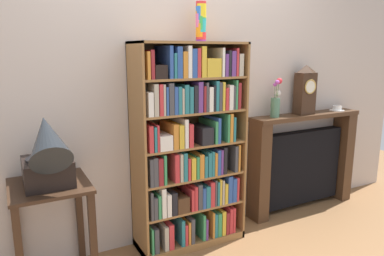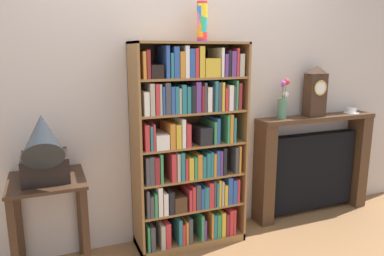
{
  "view_description": "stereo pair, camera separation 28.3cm",
  "coord_description": "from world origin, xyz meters",
  "px_view_note": "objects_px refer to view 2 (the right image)",
  "views": [
    {
      "loc": [
        -1.27,
        -2.33,
        1.55
      ],
      "look_at": [
        0.02,
        0.11,
        0.96
      ],
      "focal_mm": 33.88,
      "sensor_mm": 36.0,
      "label": 1
    },
    {
      "loc": [
        -1.01,
        -2.45,
        1.55
      ],
      "look_at": [
        0.02,
        0.11,
        0.96
      ],
      "focal_mm": 33.88,
      "sensor_mm": 36.0,
      "label": 2
    }
  ],
  "objects_px": {
    "cup_stack": "(202,22)",
    "teacup_with_saucer": "(351,111)",
    "bookshelf": "(189,149)",
    "mantel_clock": "(315,91)",
    "side_table_left": "(49,205)",
    "fireplace_mantel": "(312,166)",
    "flower_vase": "(283,103)",
    "gramophone": "(44,150)"
  },
  "relations": [
    {
      "from": "flower_vase",
      "to": "gramophone",
      "type": "bearing_deg",
      "value": -173.59
    },
    {
      "from": "mantel_clock",
      "to": "gramophone",
      "type": "bearing_deg",
      "value": -174.61
    },
    {
      "from": "bookshelf",
      "to": "side_table_left",
      "type": "height_order",
      "value": "bookshelf"
    },
    {
      "from": "side_table_left",
      "to": "cup_stack",
      "type": "bearing_deg",
      "value": 6.22
    },
    {
      "from": "side_table_left",
      "to": "teacup_with_saucer",
      "type": "distance_m",
      "value": 2.81
    },
    {
      "from": "flower_vase",
      "to": "fireplace_mantel",
      "type": "bearing_deg",
      "value": 2.65
    },
    {
      "from": "gramophone",
      "to": "cup_stack",
      "type": "bearing_deg",
      "value": 9.85
    },
    {
      "from": "bookshelf",
      "to": "cup_stack",
      "type": "distance_m",
      "value": 0.98
    },
    {
      "from": "gramophone",
      "to": "flower_vase",
      "type": "relative_size",
      "value": 1.5
    },
    {
      "from": "cup_stack",
      "to": "side_table_left",
      "type": "height_order",
      "value": "cup_stack"
    },
    {
      "from": "bookshelf",
      "to": "mantel_clock",
      "type": "height_order",
      "value": "bookshelf"
    },
    {
      "from": "side_table_left",
      "to": "flower_vase",
      "type": "xyz_separation_m",
      "value": [
        1.97,
        0.14,
        0.57
      ]
    },
    {
      "from": "gramophone",
      "to": "mantel_clock",
      "type": "height_order",
      "value": "mantel_clock"
    },
    {
      "from": "teacup_with_saucer",
      "to": "gramophone",
      "type": "bearing_deg",
      "value": -175.45
    },
    {
      "from": "fireplace_mantel",
      "to": "mantel_clock",
      "type": "height_order",
      "value": "mantel_clock"
    },
    {
      "from": "fireplace_mantel",
      "to": "flower_vase",
      "type": "relative_size",
      "value": 3.45
    },
    {
      "from": "mantel_clock",
      "to": "teacup_with_saucer",
      "type": "xyz_separation_m",
      "value": [
        0.46,
        0.0,
        -0.21
      ]
    },
    {
      "from": "gramophone",
      "to": "fireplace_mantel",
      "type": "relative_size",
      "value": 0.44
    },
    {
      "from": "cup_stack",
      "to": "fireplace_mantel",
      "type": "distance_m",
      "value": 1.75
    },
    {
      "from": "cup_stack",
      "to": "teacup_with_saucer",
      "type": "xyz_separation_m",
      "value": [
        1.59,
        0.02,
        -0.78
      ]
    },
    {
      "from": "fireplace_mantel",
      "to": "side_table_left",
      "type": "bearing_deg",
      "value": -176.05
    },
    {
      "from": "mantel_clock",
      "to": "teacup_with_saucer",
      "type": "bearing_deg",
      "value": 0.25
    },
    {
      "from": "fireplace_mantel",
      "to": "cup_stack",
      "type": "bearing_deg",
      "value": -178.34
    },
    {
      "from": "side_table_left",
      "to": "mantel_clock",
      "type": "height_order",
      "value": "mantel_clock"
    },
    {
      "from": "cup_stack",
      "to": "flower_vase",
      "type": "bearing_deg",
      "value": 1.17
    },
    {
      "from": "bookshelf",
      "to": "teacup_with_saucer",
      "type": "bearing_deg",
      "value": 2.41
    },
    {
      "from": "side_table_left",
      "to": "gramophone",
      "type": "distance_m",
      "value": 0.42
    },
    {
      "from": "bookshelf",
      "to": "cup_stack",
      "type": "xyz_separation_m",
      "value": [
        0.13,
        0.06,
        0.97
      ]
    },
    {
      "from": "mantel_clock",
      "to": "side_table_left",
      "type": "bearing_deg",
      "value": -176.49
    },
    {
      "from": "bookshelf",
      "to": "mantel_clock",
      "type": "distance_m",
      "value": 1.33
    },
    {
      "from": "mantel_clock",
      "to": "flower_vase",
      "type": "height_order",
      "value": "mantel_clock"
    },
    {
      "from": "cup_stack",
      "to": "fireplace_mantel",
      "type": "height_order",
      "value": "cup_stack"
    },
    {
      "from": "bookshelf",
      "to": "mantel_clock",
      "type": "xyz_separation_m",
      "value": [
        1.26,
        0.07,
        0.4
      ]
    },
    {
      "from": "fireplace_mantel",
      "to": "mantel_clock",
      "type": "distance_m",
      "value": 0.72
    },
    {
      "from": "bookshelf",
      "to": "gramophone",
      "type": "relative_size",
      "value": 3.04
    },
    {
      "from": "side_table_left",
      "to": "mantel_clock",
      "type": "relative_size",
      "value": 1.55
    },
    {
      "from": "cup_stack",
      "to": "teacup_with_saucer",
      "type": "distance_m",
      "value": 1.77
    },
    {
      "from": "gramophone",
      "to": "mantel_clock",
      "type": "bearing_deg",
      "value": 5.39
    },
    {
      "from": "teacup_with_saucer",
      "to": "fireplace_mantel",
      "type": "bearing_deg",
      "value": 177.4
    },
    {
      "from": "bookshelf",
      "to": "gramophone",
      "type": "distance_m",
      "value": 1.07
    },
    {
      "from": "gramophone",
      "to": "mantel_clock",
      "type": "distance_m",
      "value": 2.34
    },
    {
      "from": "bookshelf",
      "to": "gramophone",
      "type": "xyz_separation_m",
      "value": [
        -1.05,
        -0.15,
        0.14
      ]
    }
  ]
}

